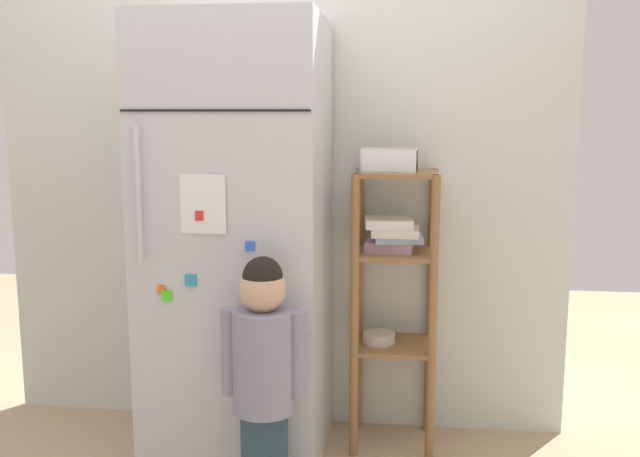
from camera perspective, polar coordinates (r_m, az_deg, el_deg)
ground_plane at (r=3.14m, az=-4.34°, el=-17.54°), size 6.00×6.00×0.00m
kitchen_wall_back at (r=3.17m, az=-3.30°, el=4.32°), size 2.54×0.03×2.28m
refrigerator at (r=2.89m, az=-6.58°, el=-1.22°), size 0.69×0.66×1.78m
child_standing at (r=2.52m, az=-4.53°, el=-10.45°), size 0.30×0.22×0.93m
pantry_shelf_unit at (r=2.99m, az=5.88°, el=-3.71°), size 0.35×0.32×1.18m
fruit_bin at (r=2.92m, az=5.86°, el=5.28°), size 0.23×0.19×0.09m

